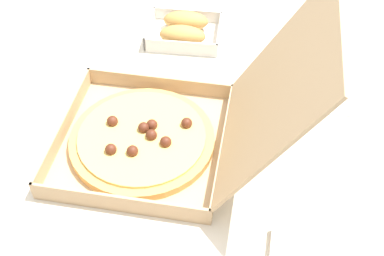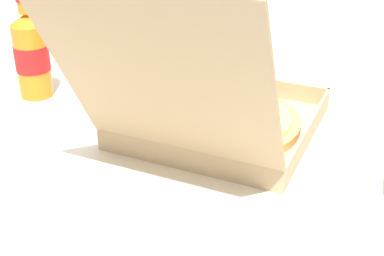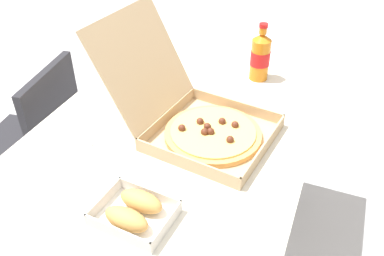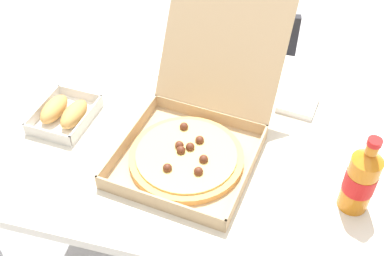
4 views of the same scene
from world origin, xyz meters
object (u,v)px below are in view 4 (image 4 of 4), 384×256
object	(u,v)px
cola_bottle	(361,179)
chair	(244,73)
paper_menu	(158,62)
bread_side_box	(64,113)
napkin_pile	(298,103)
pizza_box_open	(193,137)

from	to	relation	value
cola_bottle	chair	bearing A→B (deg)	115.46
cola_bottle	paper_menu	distance (m)	0.78
bread_side_box	napkin_pile	world-z (taller)	bread_side_box
chair	cola_bottle	xyz separation A→B (m)	(0.40, -0.83, 0.37)
chair	paper_menu	world-z (taller)	chair
napkin_pile	chair	bearing A→B (deg)	115.10
pizza_box_open	chair	bearing A→B (deg)	87.99
chair	bread_side_box	world-z (taller)	chair
bread_side_box	cola_bottle	distance (m)	0.82
pizza_box_open	cola_bottle	world-z (taller)	pizza_box_open
chair	paper_menu	bearing A→B (deg)	-121.98
cola_bottle	napkin_pile	distance (m)	0.39
chair	bread_side_box	size ratio (longest dim) A/B	4.11
paper_menu	napkin_pile	xyz separation A→B (m)	(0.47, -0.11, 0.01)
bread_side_box	paper_menu	world-z (taller)	bread_side_box
napkin_pile	cola_bottle	bearing A→B (deg)	-64.01
bread_side_box	napkin_pile	size ratio (longest dim) A/B	1.84
pizza_box_open	paper_menu	distance (m)	0.43
paper_menu	chair	bearing A→B (deg)	63.02
chair	pizza_box_open	bearing A→B (deg)	-92.01
chair	pizza_box_open	xyz separation A→B (m)	(-0.03, -0.75, 0.33)
pizza_box_open	napkin_pile	size ratio (longest dim) A/B	5.06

